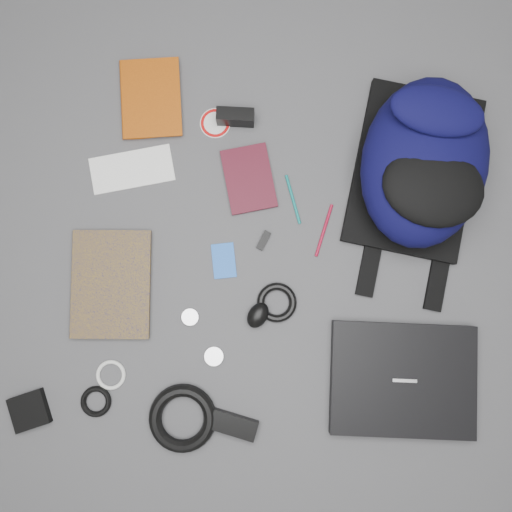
# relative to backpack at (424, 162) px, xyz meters

# --- Properties ---
(ground) EXTENTS (4.00, 4.00, 0.00)m
(ground) POSITION_rel_backpack_xyz_m (-0.40, -0.28, -0.10)
(ground) COLOR #4F4F51
(ground) RESTS_ON ground
(backpack) EXTENTS (0.39, 0.53, 0.21)m
(backpack) POSITION_rel_backpack_xyz_m (0.00, 0.00, 0.00)
(backpack) COLOR black
(backpack) RESTS_ON ground
(laptop) EXTENTS (0.40, 0.32, 0.04)m
(laptop) POSITION_rel_backpack_xyz_m (0.02, -0.56, -0.09)
(laptop) COLOR black
(laptop) RESTS_ON ground
(textbook_red) EXTENTS (0.20, 0.25, 0.02)m
(textbook_red) POSITION_rel_backpack_xyz_m (-0.82, 0.11, -0.09)
(textbook_red) COLOR #963C08
(textbook_red) RESTS_ON ground
(comic_book) EXTENTS (0.24, 0.31, 0.02)m
(comic_book) POSITION_rel_backpack_xyz_m (-0.89, -0.41, -0.09)
(comic_book) COLOR #AA820C
(comic_book) RESTS_ON ground
(envelope) EXTENTS (0.25, 0.17, 0.00)m
(envelope) POSITION_rel_backpack_xyz_m (-0.77, -0.08, -0.10)
(envelope) COLOR white
(envelope) RESTS_ON ground
(dvd_case) EXTENTS (0.18, 0.21, 0.01)m
(dvd_case) POSITION_rel_backpack_xyz_m (-0.45, -0.07, -0.10)
(dvd_case) COLOR #3A0B15
(dvd_case) RESTS_ON ground
(compact_camera) EXTENTS (0.10, 0.04, 0.06)m
(compact_camera) POSITION_rel_backpack_xyz_m (-0.50, 0.09, -0.08)
(compact_camera) COLOR black
(compact_camera) RESTS_ON ground
(sticker_disc) EXTENTS (0.09, 0.09, 0.00)m
(sticker_disc) POSITION_rel_backpack_xyz_m (-0.56, 0.07, -0.10)
(sticker_disc) COLOR white
(sticker_disc) RESTS_ON ground
(pen_teal) EXTENTS (0.06, 0.13, 0.01)m
(pen_teal) POSITION_rel_backpack_xyz_m (-0.32, -0.11, -0.10)
(pen_teal) COLOR #0C726E
(pen_teal) RESTS_ON ground
(pen_red) EXTENTS (0.04, 0.15, 0.01)m
(pen_red) POSITION_rel_backpack_xyz_m (-0.23, -0.19, -0.10)
(pen_red) COLOR maroon
(pen_red) RESTS_ON ground
(id_badge) EXTENTS (0.08, 0.11, 0.00)m
(id_badge) POSITION_rel_backpack_xyz_m (-0.49, -0.30, -0.10)
(id_badge) COLOR blue
(id_badge) RESTS_ON ground
(usb_black) EXTENTS (0.04, 0.06, 0.01)m
(usb_black) POSITION_rel_backpack_xyz_m (-0.39, -0.24, -0.10)
(usb_black) COLOR black
(usb_black) RESTS_ON ground
(mouse) EXTENTS (0.08, 0.09, 0.04)m
(mouse) POSITION_rel_backpack_xyz_m (-0.38, -0.44, -0.08)
(mouse) COLOR black
(mouse) RESTS_ON ground
(headphone_left) EXTENTS (0.06, 0.06, 0.01)m
(headphone_left) POSITION_rel_backpack_xyz_m (-0.56, -0.47, -0.10)
(headphone_left) COLOR silver
(headphone_left) RESTS_ON ground
(headphone_right) EXTENTS (0.06, 0.06, 0.01)m
(headphone_right) POSITION_rel_backpack_xyz_m (-0.48, -0.56, -0.10)
(headphone_right) COLOR silver
(headphone_right) RESTS_ON ground
(cable_coil) EXTENTS (0.12, 0.12, 0.02)m
(cable_coil) POSITION_rel_backpack_xyz_m (-0.33, -0.40, -0.09)
(cable_coil) COLOR black
(cable_coil) RESTS_ON ground
(power_brick) EXTENTS (0.13, 0.07, 0.03)m
(power_brick) POSITION_rel_backpack_xyz_m (-0.41, -0.73, -0.09)
(power_brick) COLOR black
(power_brick) RESTS_ON ground
(power_cord_coil) EXTENTS (0.23, 0.23, 0.03)m
(power_cord_coil) POSITION_rel_backpack_xyz_m (-0.55, -0.73, -0.09)
(power_cord_coil) COLOR black
(power_cord_coil) RESTS_ON ground
(pouch) EXTENTS (0.12, 0.12, 0.02)m
(pouch) POSITION_rel_backpack_xyz_m (-0.95, -0.76, -0.09)
(pouch) COLOR black
(pouch) RESTS_ON ground
(earbud_coil) EXTENTS (0.10, 0.10, 0.02)m
(earbud_coil) POSITION_rel_backpack_xyz_m (-0.78, -0.72, -0.10)
(earbud_coil) COLOR black
(earbud_coil) RESTS_ON ground
(white_cable_coil) EXTENTS (0.10, 0.10, 0.01)m
(white_cable_coil) POSITION_rel_backpack_xyz_m (-0.75, -0.64, -0.10)
(white_cable_coil) COLOR white
(white_cable_coil) RESTS_ON ground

